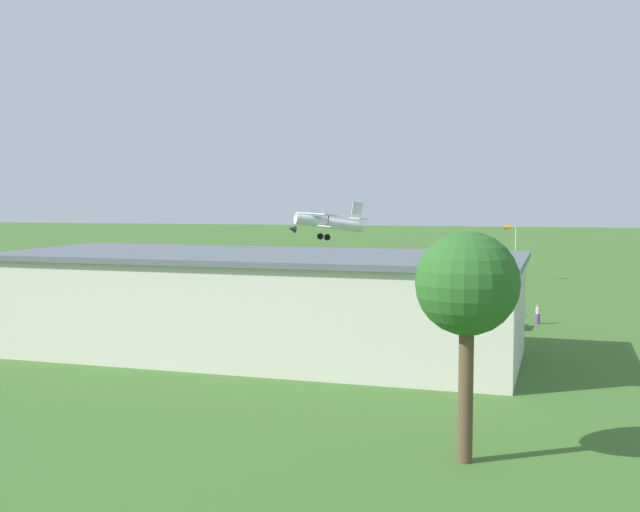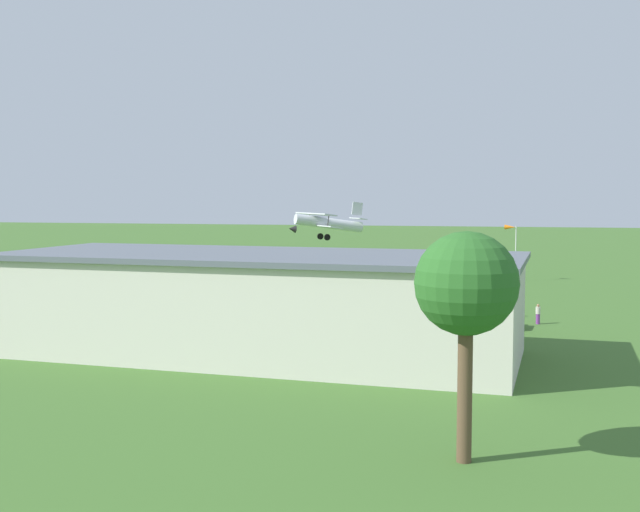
{
  "view_description": "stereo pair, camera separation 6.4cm",
  "coord_description": "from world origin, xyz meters",
  "px_view_note": "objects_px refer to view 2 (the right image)",
  "views": [
    {
      "loc": [
        -15.83,
        79.18,
        10.14
      ],
      "look_at": [
        1.59,
        9.75,
        4.78
      ],
      "focal_mm": 43.92,
      "sensor_mm": 36.0,
      "label": 1
    },
    {
      "loc": [
        -15.89,
        79.16,
        10.14
      ],
      "look_at": [
        1.59,
        9.75,
        4.78
      ],
      "focal_mm": 43.92,
      "sensor_mm": 36.0,
      "label": 2
    }
  ],
  "objects_px": {
    "biplane": "(326,223)",
    "person_near_hangar_door": "(506,307)",
    "car_blue": "(163,304)",
    "person_at_fence_line": "(538,314)",
    "hangar": "(259,303)",
    "car_silver": "(15,301)",
    "car_yellow": "(499,318)",
    "windsock": "(511,232)",
    "car_orange": "(94,301)",
    "tree_behind_hangar_right": "(466,286)",
    "person_watching_takeoff": "(400,303)",
    "person_beside_truck": "(460,307)"
  },
  "relations": [
    {
      "from": "car_blue",
      "to": "person_at_fence_line",
      "type": "relative_size",
      "value": 2.6
    },
    {
      "from": "car_orange",
      "to": "person_at_fence_line",
      "type": "bearing_deg",
      "value": -177.11
    },
    {
      "from": "car_blue",
      "to": "person_at_fence_line",
      "type": "xyz_separation_m",
      "value": [
        -31.76,
        -2.05,
        0.01
      ]
    },
    {
      "from": "car_yellow",
      "to": "hangar",
      "type": "bearing_deg",
      "value": 41.93
    },
    {
      "from": "person_at_fence_line",
      "to": "hangar",
      "type": "bearing_deg",
      "value": 43.01
    },
    {
      "from": "car_orange",
      "to": "car_silver",
      "type": "height_order",
      "value": "car_orange"
    },
    {
      "from": "windsock",
      "to": "car_orange",
      "type": "bearing_deg",
      "value": 44.05
    },
    {
      "from": "car_yellow",
      "to": "person_at_fence_line",
      "type": "bearing_deg",
      "value": -132.05
    },
    {
      "from": "car_orange",
      "to": "car_blue",
      "type": "bearing_deg",
      "value": 179.08
    },
    {
      "from": "person_watching_takeoff",
      "to": "car_blue",
      "type": "bearing_deg",
      "value": 15.74
    },
    {
      "from": "car_blue",
      "to": "car_silver",
      "type": "xyz_separation_m",
      "value": [
        13.79,
        1.37,
        0.01
      ]
    },
    {
      "from": "person_at_fence_line",
      "to": "windsock",
      "type": "relative_size",
      "value": 0.24
    },
    {
      "from": "car_blue",
      "to": "hangar",
      "type": "bearing_deg",
      "value": 133.34
    },
    {
      "from": "car_blue",
      "to": "tree_behind_hangar_right",
      "type": "bearing_deg",
      "value": 130.76
    },
    {
      "from": "car_blue",
      "to": "car_orange",
      "type": "xyz_separation_m",
      "value": [
        6.78,
        -0.11,
        0.05
      ]
    },
    {
      "from": "person_watching_takeoff",
      "to": "tree_behind_hangar_right",
      "type": "xyz_separation_m",
      "value": [
        -8.04,
        38.35,
        5.98
      ]
    },
    {
      "from": "hangar",
      "to": "tree_behind_hangar_right",
      "type": "bearing_deg",
      "value": 128.5
    },
    {
      "from": "person_at_fence_line",
      "to": "windsock",
      "type": "height_order",
      "value": "windsock"
    },
    {
      "from": "car_silver",
      "to": "car_blue",
      "type": "bearing_deg",
      "value": -174.32
    },
    {
      "from": "person_beside_truck",
      "to": "person_at_fence_line",
      "type": "relative_size",
      "value": 0.95
    },
    {
      "from": "car_orange",
      "to": "tree_behind_hangar_right",
      "type": "xyz_separation_m",
      "value": [
        -34.94,
        32.79,
        5.94
      ]
    },
    {
      "from": "person_at_fence_line",
      "to": "biplane",
      "type": "bearing_deg",
      "value": -30.12
    },
    {
      "from": "person_watching_takeoff",
      "to": "hangar",
      "type": "bearing_deg",
      "value": 72.82
    },
    {
      "from": "tree_behind_hangar_right",
      "to": "windsock",
      "type": "relative_size",
      "value": 1.3
    },
    {
      "from": "car_blue",
      "to": "person_near_hangar_door",
      "type": "relative_size",
      "value": 2.41
    },
    {
      "from": "car_yellow",
      "to": "car_silver",
      "type": "distance_m",
      "value": 42.58
    },
    {
      "from": "car_yellow",
      "to": "car_orange",
      "type": "height_order",
      "value": "car_yellow"
    },
    {
      "from": "person_at_fence_line",
      "to": "person_watching_takeoff",
      "type": "bearing_deg",
      "value": -17.28
    },
    {
      "from": "person_watching_takeoff",
      "to": "person_at_fence_line",
      "type": "distance_m",
      "value": 12.18
    },
    {
      "from": "car_yellow",
      "to": "person_at_fence_line",
      "type": "xyz_separation_m",
      "value": [
        -2.97,
        -3.29,
        -0.09
      ]
    },
    {
      "from": "person_beside_truck",
      "to": "person_near_hangar_door",
      "type": "bearing_deg",
      "value": -177.1
    },
    {
      "from": "car_silver",
      "to": "person_near_hangar_door",
      "type": "height_order",
      "value": "person_near_hangar_door"
    },
    {
      "from": "car_orange",
      "to": "hangar",
      "type": "bearing_deg",
      "value": 144.38
    },
    {
      "from": "car_yellow",
      "to": "tree_behind_hangar_right",
      "type": "relative_size",
      "value": 0.51
    },
    {
      "from": "biplane",
      "to": "person_near_hangar_door",
      "type": "bearing_deg",
      "value": 153.87
    },
    {
      "from": "car_silver",
      "to": "person_at_fence_line",
      "type": "bearing_deg",
      "value": -175.7
    },
    {
      "from": "person_near_hangar_door",
      "to": "person_beside_truck",
      "type": "bearing_deg",
      "value": 2.9
    },
    {
      "from": "person_at_fence_line",
      "to": "car_blue",
      "type": "bearing_deg",
      "value": 3.7
    },
    {
      "from": "windsock",
      "to": "hangar",
      "type": "bearing_deg",
      "value": 72.69
    },
    {
      "from": "person_watching_takeoff",
      "to": "windsock",
      "type": "relative_size",
      "value": 0.24
    },
    {
      "from": "car_orange",
      "to": "person_near_hangar_door",
      "type": "height_order",
      "value": "person_near_hangar_door"
    },
    {
      "from": "car_orange",
      "to": "person_near_hangar_door",
      "type": "relative_size",
      "value": 2.45
    },
    {
      "from": "biplane",
      "to": "car_blue",
      "type": "relative_size",
      "value": 1.88
    },
    {
      "from": "windsock",
      "to": "person_near_hangar_door",
      "type": "bearing_deg",
      "value": 89.78
    },
    {
      "from": "car_blue",
      "to": "person_watching_takeoff",
      "type": "xyz_separation_m",
      "value": [
        -20.12,
        -5.67,
        0.01
      ]
    },
    {
      "from": "windsock",
      "to": "car_silver",
      "type": "bearing_deg",
      "value": 40.18
    },
    {
      "from": "windsock",
      "to": "car_yellow",
      "type": "bearing_deg",
      "value": 89.15
    },
    {
      "from": "car_yellow",
      "to": "person_watching_takeoff",
      "type": "bearing_deg",
      "value": -38.56
    },
    {
      "from": "hangar",
      "to": "car_silver",
      "type": "xyz_separation_m",
      "value": [
        27.63,
        -13.29,
        -2.48
      ]
    },
    {
      "from": "car_silver",
      "to": "person_beside_truck",
      "type": "xyz_separation_m",
      "value": [
        -39.13,
        -6.31,
        -0.05
      ]
    }
  ]
}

